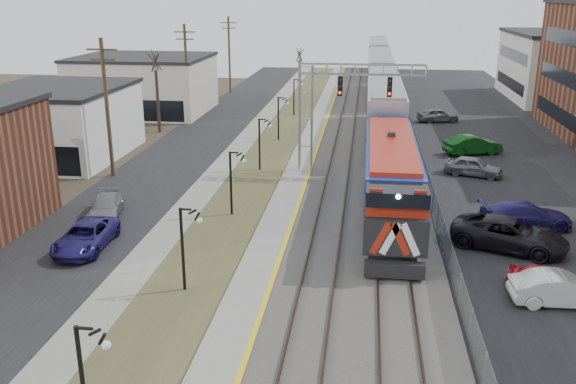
% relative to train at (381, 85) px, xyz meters
% --- Properties ---
extents(street_west, '(7.00, 120.00, 0.04)m').
position_rel_train_xyz_m(street_west, '(-17.00, -19.37, -2.90)').
color(street_west, black).
rests_on(street_west, ground).
extents(sidewalk, '(2.00, 120.00, 0.08)m').
position_rel_train_xyz_m(sidewalk, '(-12.50, -19.37, -2.88)').
color(sidewalk, gray).
rests_on(sidewalk, ground).
extents(grass_median, '(4.00, 120.00, 0.06)m').
position_rel_train_xyz_m(grass_median, '(-9.50, -19.37, -2.89)').
color(grass_median, '#3F4625').
rests_on(grass_median, ground).
extents(platform, '(2.00, 120.00, 0.24)m').
position_rel_train_xyz_m(platform, '(-6.50, -19.37, -2.80)').
color(platform, gray).
rests_on(platform, ground).
extents(ballast_bed, '(8.00, 120.00, 0.20)m').
position_rel_train_xyz_m(ballast_bed, '(-1.50, -19.37, -2.82)').
color(ballast_bed, '#595651').
rests_on(ballast_bed, ground).
extents(parking_lot, '(16.00, 120.00, 0.04)m').
position_rel_train_xyz_m(parking_lot, '(10.50, -19.37, -2.90)').
color(parking_lot, black).
rests_on(parking_lot, ground).
extents(platform_edge, '(0.24, 120.00, 0.01)m').
position_rel_train_xyz_m(platform_edge, '(-5.62, -19.37, -2.67)').
color(platform_edge, gold).
rests_on(platform_edge, platform).
extents(track_near, '(1.58, 120.00, 0.15)m').
position_rel_train_xyz_m(track_near, '(-3.50, -19.37, -2.64)').
color(track_near, '#2D2119').
rests_on(track_near, ballast_bed).
extents(track_far, '(1.58, 120.00, 0.15)m').
position_rel_train_xyz_m(track_far, '(-0.00, -19.37, -2.64)').
color(track_far, '#2D2119').
rests_on(track_far, ballast_bed).
extents(train, '(3.00, 85.85, 5.33)m').
position_rel_train_xyz_m(train, '(0.00, 0.00, 0.00)').
color(train, navy).
rests_on(train, ground).
extents(signal_gantry, '(9.00, 1.07, 8.15)m').
position_rel_train_xyz_m(signal_gantry, '(-4.28, -26.38, 2.67)').
color(signal_gantry, gray).
rests_on(signal_gantry, ground).
extents(lampposts, '(0.14, 62.14, 4.00)m').
position_rel_train_xyz_m(lampposts, '(-9.50, -36.08, -0.92)').
color(lampposts, black).
rests_on(lampposts, ground).
extents(utility_poles, '(0.28, 80.28, 10.00)m').
position_rel_train_xyz_m(utility_poles, '(-20.00, -29.37, 2.08)').
color(utility_poles, '#4C3823').
rests_on(utility_poles, ground).
extents(fence, '(0.04, 120.00, 1.60)m').
position_rel_train_xyz_m(fence, '(2.70, -19.37, -2.12)').
color(fence, gray).
rests_on(fence, ground).
extents(buildings_west, '(14.00, 67.00, 7.00)m').
position_rel_train_xyz_m(buildings_west, '(-26.50, -30.16, 0.09)').
color(buildings_west, beige).
rests_on(buildings_west, ground).
extents(bare_trees, '(12.30, 42.30, 5.95)m').
position_rel_train_xyz_m(bare_trees, '(-18.16, -15.45, -0.22)').
color(bare_trees, '#382D23').
rests_on(bare_trees, ground).
extents(car_lot_a, '(4.01, 2.73, 1.27)m').
position_rel_train_xyz_m(car_lot_a, '(6.89, -44.69, -2.29)').
color(car_lot_a, red).
rests_on(car_lot_a, ground).
extents(car_lot_b, '(4.37, 1.68, 1.42)m').
position_rel_train_xyz_m(car_lot_b, '(7.09, -45.60, -2.21)').
color(car_lot_b, silver).
rests_on(car_lot_b, ground).
extents(car_lot_c, '(6.50, 4.72, 1.64)m').
position_rel_train_xyz_m(car_lot_c, '(6.16, -39.61, -2.10)').
color(car_lot_c, black).
rests_on(car_lot_c, ground).
extents(car_lot_d, '(5.43, 2.79, 1.51)m').
position_rel_train_xyz_m(car_lot_d, '(7.73, -36.36, -2.17)').
color(car_lot_d, navy).
rests_on(car_lot_d, ground).
extents(car_lot_e, '(4.49, 2.88, 1.42)m').
position_rel_train_xyz_m(car_lot_e, '(6.47, -25.88, -2.21)').
color(car_lot_e, slate).
rests_on(car_lot_e, ground).
extents(car_lot_f, '(5.06, 3.21, 1.57)m').
position_rel_train_xyz_m(car_lot_f, '(7.40, -19.42, -2.13)').
color(car_lot_f, '#0E4613').
rests_on(car_lot_f, ground).
extents(car_street_a, '(2.49, 5.04, 1.37)m').
position_rel_train_xyz_m(car_street_a, '(-16.02, -42.45, -2.23)').
color(car_street_a, navy).
rests_on(car_street_a, ground).
extents(car_street_b, '(2.86, 4.73, 1.28)m').
position_rel_train_xyz_m(car_street_b, '(-16.96, -37.74, -2.28)').
color(car_street_b, slate).
rests_on(car_street_b, ground).
extents(car_lot_g, '(4.54, 2.72, 1.45)m').
position_rel_train_xyz_m(car_lot_g, '(5.91, -6.01, -2.20)').
color(car_lot_g, slate).
rests_on(car_lot_g, ground).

